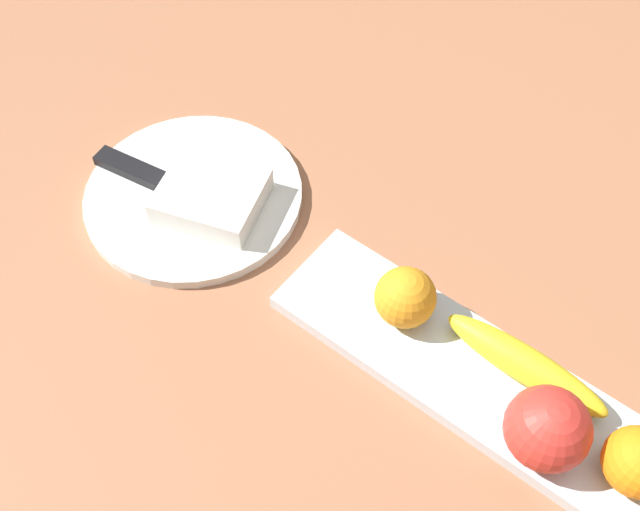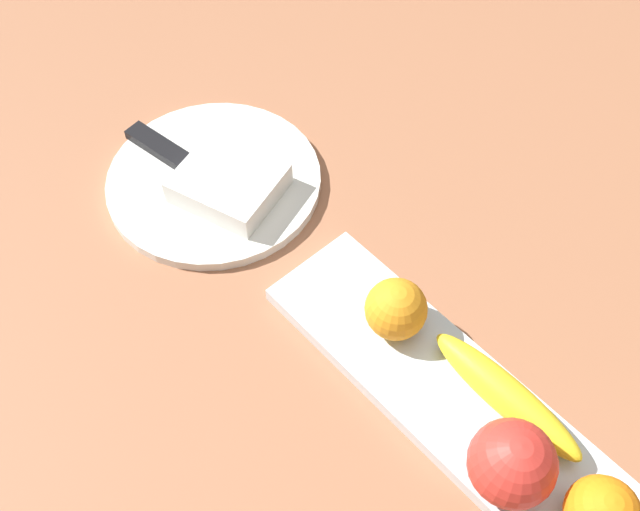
{
  "view_description": "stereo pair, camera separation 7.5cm",
  "coord_description": "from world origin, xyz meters",
  "px_view_note": "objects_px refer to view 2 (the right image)",
  "views": [
    {
      "loc": [
        0.12,
        -0.36,
        0.66
      ],
      "look_at": [
        -0.15,
        -0.01,
        0.05
      ],
      "focal_mm": 41.5,
      "sensor_mm": 36.0,
      "label": 1
    },
    {
      "loc": [
        0.18,
        -0.3,
        0.66
      ],
      "look_at": [
        -0.15,
        -0.01,
        0.05
      ],
      "focal_mm": 41.5,
      "sensor_mm": 36.0,
      "label": 2
    }
  ],
  "objects_px": {
    "orange_near_apple": "(394,310)",
    "banana": "(506,395)",
    "dinner_plate": "(214,181)",
    "fruit_tray": "(450,396)",
    "apple": "(512,463)",
    "folded_napkin": "(229,183)",
    "knife": "(168,153)"
  },
  "relations": [
    {
      "from": "fruit_tray",
      "to": "banana",
      "type": "distance_m",
      "value": 0.05
    },
    {
      "from": "banana",
      "to": "orange_near_apple",
      "type": "xyz_separation_m",
      "value": [
        -0.13,
        -0.02,
        0.01
      ]
    },
    {
      "from": "banana",
      "to": "folded_napkin",
      "type": "bearing_deg",
      "value": 3.92
    },
    {
      "from": "fruit_tray",
      "to": "orange_near_apple",
      "type": "relative_size",
      "value": 6.71
    },
    {
      "from": "apple",
      "to": "dinner_plate",
      "type": "height_order",
      "value": "apple"
    },
    {
      "from": "orange_near_apple",
      "to": "knife",
      "type": "height_order",
      "value": "orange_near_apple"
    },
    {
      "from": "banana",
      "to": "dinner_plate",
      "type": "bearing_deg",
      "value": 3.6
    },
    {
      "from": "fruit_tray",
      "to": "folded_napkin",
      "type": "relative_size",
      "value": 3.73
    },
    {
      "from": "banana",
      "to": "dinner_plate",
      "type": "distance_m",
      "value": 0.41
    },
    {
      "from": "knife",
      "to": "orange_near_apple",
      "type": "bearing_deg",
      "value": -4.75
    },
    {
      "from": "fruit_tray",
      "to": "dinner_plate",
      "type": "relative_size",
      "value": 1.65
    },
    {
      "from": "fruit_tray",
      "to": "banana",
      "type": "xyz_separation_m",
      "value": [
        0.04,
        0.03,
        0.03
      ]
    },
    {
      "from": "orange_near_apple",
      "to": "dinner_plate",
      "type": "distance_m",
      "value": 0.28
    },
    {
      "from": "apple",
      "to": "folded_napkin",
      "type": "distance_m",
      "value": 0.43
    },
    {
      "from": "banana",
      "to": "orange_near_apple",
      "type": "bearing_deg",
      "value": 7.93
    },
    {
      "from": "fruit_tray",
      "to": "orange_near_apple",
      "type": "height_order",
      "value": "orange_near_apple"
    },
    {
      "from": "folded_napkin",
      "to": "dinner_plate",
      "type": "bearing_deg",
      "value": 180.0
    },
    {
      "from": "fruit_tray",
      "to": "dinner_plate",
      "type": "xyz_separation_m",
      "value": [
        -0.37,
        0.0,
        -0.0
      ]
    },
    {
      "from": "orange_near_apple",
      "to": "dinner_plate",
      "type": "relative_size",
      "value": 0.25
    },
    {
      "from": "orange_near_apple",
      "to": "banana",
      "type": "bearing_deg",
      "value": 8.13
    },
    {
      "from": "banana",
      "to": "knife",
      "type": "relative_size",
      "value": 0.93
    },
    {
      "from": "fruit_tray",
      "to": "apple",
      "type": "xyz_separation_m",
      "value": [
        0.09,
        -0.03,
        0.05
      ]
    },
    {
      "from": "apple",
      "to": "banana",
      "type": "bearing_deg",
      "value": 130.4
    },
    {
      "from": "dinner_plate",
      "to": "folded_napkin",
      "type": "bearing_deg",
      "value": -0.0
    },
    {
      "from": "fruit_tray",
      "to": "knife",
      "type": "relative_size",
      "value": 2.27
    },
    {
      "from": "orange_near_apple",
      "to": "folded_napkin",
      "type": "height_order",
      "value": "orange_near_apple"
    },
    {
      "from": "folded_napkin",
      "to": "banana",
      "type": "bearing_deg",
      "value": 4.12
    },
    {
      "from": "fruit_tray",
      "to": "apple",
      "type": "distance_m",
      "value": 0.1
    },
    {
      "from": "banana",
      "to": "apple",
      "type": "bearing_deg",
      "value": 130.19
    },
    {
      "from": "knife",
      "to": "folded_napkin",
      "type": "bearing_deg",
      "value": 2.06
    },
    {
      "from": "fruit_tray",
      "to": "banana",
      "type": "height_order",
      "value": "banana"
    },
    {
      "from": "dinner_plate",
      "to": "folded_napkin",
      "type": "xyz_separation_m",
      "value": [
        0.03,
        -0.0,
        0.02
      ]
    }
  ]
}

